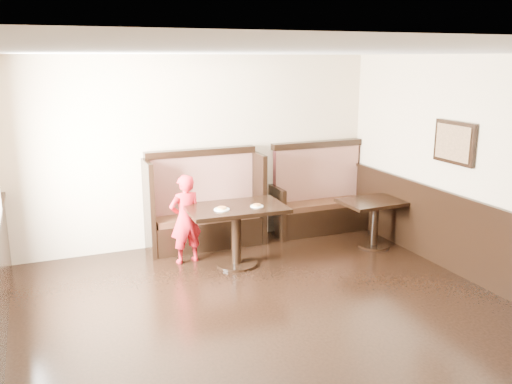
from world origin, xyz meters
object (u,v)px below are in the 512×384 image
booth_main (205,211)px  child (185,219)px  table_neighbor (375,212)px  booth_neighbor (320,201)px  table_main (236,220)px

booth_main → child: (-0.45, -0.58, 0.09)m
booth_main → table_neighbor: 2.54m
booth_neighbor → table_main: (-1.80, -0.95, 0.16)m
booth_main → table_neighbor: (2.32, -1.02, 0.01)m
booth_main → child: size_ratio=1.41×
child → table_main: bearing=139.2°
booth_main → table_main: bearing=-81.1°
table_main → child: size_ratio=1.08×
table_main → table_neighbor: table_main is taller
table_main → table_neighbor: 2.18m
booth_neighbor → table_main: booth_neighbor is taller
table_main → child: bearing=150.1°
booth_main → child: bearing=-128.0°
table_main → booth_neighbor: bearing=29.9°
booth_main → table_main: (0.15, -0.95, 0.11)m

